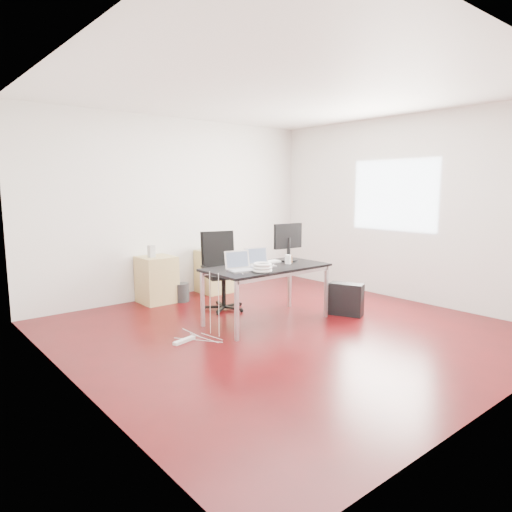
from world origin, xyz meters
TOP-DOWN VIEW (x-y plane):
  - room_shell at (0.04, 0.00)m, footprint 5.00×5.00m
  - desk at (0.06, 0.40)m, footprint 1.60×0.80m
  - office_chair at (0.00, 1.33)m, footprint 0.59×0.61m
  - filing_cabinet_left at (-0.55, 2.23)m, footprint 0.50×0.50m
  - filing_cabinet_right at (0.51, 2.23)m, footprint 0.50×0.50m
  - pc_tower at (1.09, -0.06)m, footprint 0.36×0.49m
  - wastebasket at (-0.24, 2.04)m, footprint 0.29×0.29m
  - power_strip at (-1.18, 0.40)m, footprint 0.31×0.13m
  - laptop_left at (-0.38, 0.38)m, footprint 0.37×0.31m
  - laptop_right at (-0.01, 0.47)m, footprint 0.37×0.31m
  - monitor at (0.57, 0.55)m, footprint 0.45×0.26m
  - keyboard at (0.20, 0.59)m, footprint 0.44×0.15m
  - cup_white at (0.39, 0.36)m, footprint 0.10×0.10m
  - cup_brown at (0.46, 0.40)m, footprint 0.08×0.08m
  - cable_coil at (-0.24, 0.14)m, footprint 0.24×0.24m
  - power_adapter at (-0.16, 0.21)m, footprint 0.07×0.07m
  - speaker at (-0.64, 2.20)m, footprint 0.10×0.09m
  - navy_garment at (0.44, 2.20)m, footprint 0.35×0.30m

SIDE VIEW (x-z plane):
  - power_strip at x=-1.18m, z-range 0.00..0.04m
  - wastebasket at x=-0.24m, z-range 0.00..0.28m
  - pc_tower at x=1.09m, z-range 0.00..0.44m
  - filing_cabinet_left at x=-0.55m, z-range 0.00..0.70m
  - filing_cabinet_right at x=0.51m, z-range 0.00..0.70m
  - office_chair at x=0.00m, z-range 0.06..1.15m
  - desk at x=0.06m, z-range 0.31..1.04m
  - keyboard at x=0.20m, z-range 0.73..0.75m
  - power_adapter at x=-0.16m, z-range 0.73..0.76m
  - navy_garment at x=0.44m, z-range 0.70..0.79m
  - cup_brown at x=0.46m, z-range 0.73..0.83m
  - cable_coil at x=-0.24m, z-range 0.73..0.84m
  - laptop_left at x=-0.38m, z-range 0.67..0.90m
  - laptop_right at x=-0.01m, z-range 0.67..0.90m
  - speaker at x=-0.64m, z-range 0.70..0.88m
  - cup_white at x=0.39m, z-range 0.73..0.85m
  - monitor at x=0.57m, z-range 0.76..1.27m
  - room_shell at x=0.04m, z-range -1.10..3.90m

